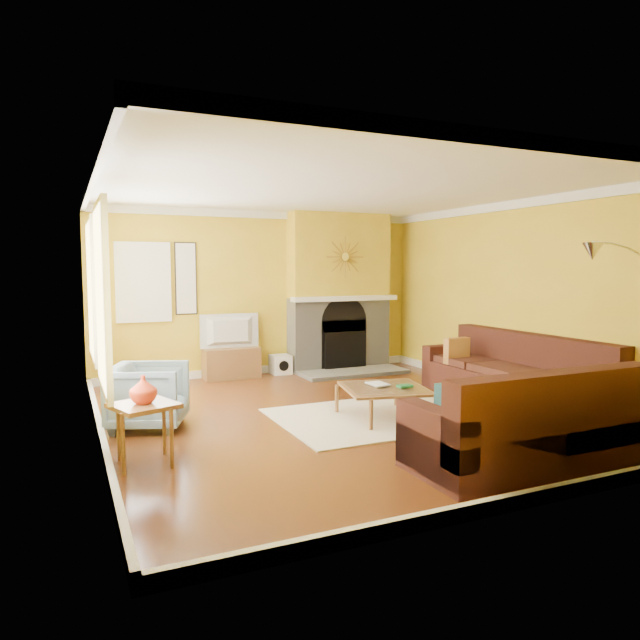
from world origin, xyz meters
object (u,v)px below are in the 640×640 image
media_console (231,363)px  armchair (149,396)px  sectional_sofa (467,382)px  coffee_table (385,402)px  side_table (145,434)px  arc_lamp (637,353)px

media_console → armchair: (-1.60, -2.40, 0.12)m
sectional_sofa → coffee_table: sectional_sofa is taller
armchair → side_table: armchair is taller
media_console → side_table: bearing=-116.6°
sectional_sofa → coffee_table: (-0.80, 0.50, -0.26)m
side_table → arc_lamp: 4.55m
arc_lamp → armchair: bearing=143.8°
side_table → arc_lamp: size_ratio=0.28×
coffee_table → side_table: size_ratio=1.68×
sectional_sofa → coffee_table: bearing=148.0°
coffee_table → arc_lamp: arc_lamp is taller
sectional_sofa → coffee_table: 0.98m
coffee_table → media_console: size_ratio=1.06×
armchair → coffee_table: bearing=-83.6°
sectional_sofa → media_console: bearing=116.6°
sectional_sofa → side_table: sectional_sofa is taller
coffee_table → arc_lamp: bearing=-58.2°
side_table → sectional_sofa: bearing=-0.0°
armchair → side_table: bearing=-168.0°
coffee_table → media_console: media_console is taller
coffee_table → side_table: bearing=-169.9°
coffee_table → armchair: size_ratio=1.19×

